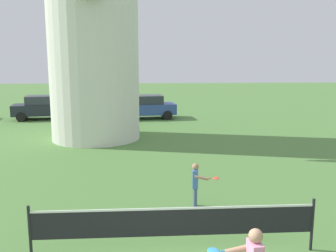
# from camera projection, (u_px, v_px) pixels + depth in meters

# --- Properties ---
(tennis_net) EXTENTS (5.65, 0.06, 1.10)m
(tennis_net) POSITION_uv_depth(u_px,v_px,m) (175.00, 222.00, 7.20)
(tennis_net) COLOR black
(tennis_net) RESTS_ON ground_plane
(player_far) EXTENTS (0.70, 0.55, 1.19)m
(player_far) POSITION_uv_depth(u_px,v_px,m) (196.00, 182.00, 9.60)
(player_far) COLOR slate
(player_far) RESTS_ON ground_plane
(parked_car_black) EXTENTS (4.15, 2.35, 1.56)m
(parked_car_black) POSITION_uv_depth(u_px,v_px,m) (44.00, 107.00, 24.31)
(parked_car_black) COLOR #1E232D
(parked_car_black) RESTS_ON ground_plane
(parked_car_blue) EXTENTS (4.09, 2.28, 1.56)m
(parked_car_blue) POSITION_uv_depth(u_px,v_px,m) (146.00, 107.00, 24.55)
(parked_car_blue) COLOR #334C99
(parked_car_blue) RESTS_ON ground_plane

